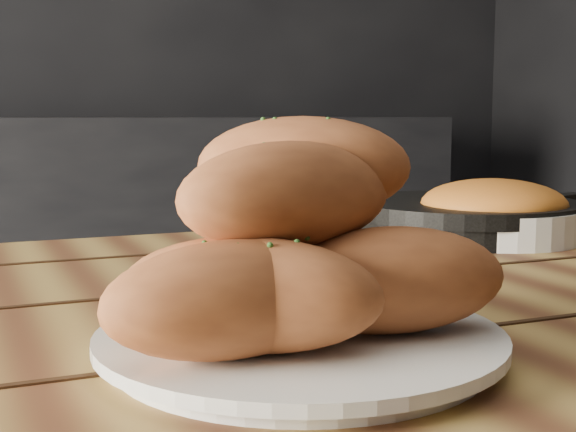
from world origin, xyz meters
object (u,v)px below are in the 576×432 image
Objects in this scene: table at (433,403)px; bread_rolls at (289,250)px; plate at (300,344)px; bowl at (493,213)px; skillet at (466,217)px.

bread_rolls is (-0.19, -0.12, 0.17)m from table.
plate is 1.23× the size of bowl.
bread_rolls is at bearing -140.24° from bowl.
bowl is at bearing 44.73° from table.
table is 7.06× the size of bowl.
bowl reaches higher than skillet.
table is at bearing 32.78° from plate.
table is 5.57× the size of bread_rolls.
bread_rolls reaches higher than skillet.
table is at bearing -129.47° from skillet.
bread_rolls is 0.64× the size of skillet.
bread_rolls is at bearing -165.31° from plate.
table is 5.73× the size of plate.
plate is 0.06m from bread_rolls.
bowl is (0.43, 0.36, 0.02)m from plate.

